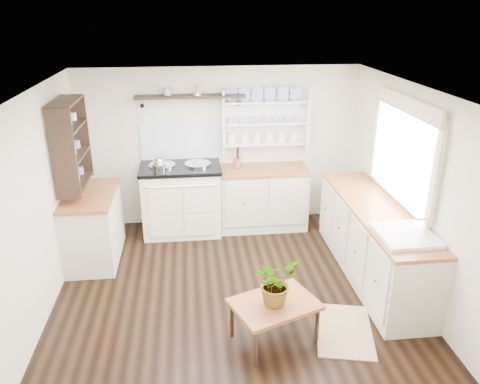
% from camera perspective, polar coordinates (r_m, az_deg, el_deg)
% --- Properties ---
extents(floor, '(4.00, 3.80, 0.01)m').
position_cam_1_polar(floor, '(5.60, -0.90, -11.52)').
color(floor, black).
rests_on(floor, ground).
extents(wall_back, '(4.00, 0.02, 2.30)m').
position_cam_1_polar(wall_back, '(6.84, -2.50, 5.49)').
color(wall_back, beige).
rests_on(wall_back, ground).
extents(wall_right, '(0.02, 3.80, 2.30)m').
position_cam_1_polar(wall_right, '(5.59, 19.87, 0.33)').
color(wall_right, beige).
rests_on(wall_right, ground).
extents(wall_left, '(0.02, 3.80, 2.30)m').
position_cam_1_polar(wall_left, '(5.27, -23.15, -1.46)').
color(wall_left, beige).
rests_on(wall_left, ground).
extents(ceiling, '(4.00, 3.80, 0.01)m').
position_cam_1_polar(ceiling, '(4.74, -1.06, 12.38)').
color(ceiling, white).
rests_on(ceiling, wall_back).
extents(window, '(0.08, 1.55, 1.22)m').
position_cam_1_polar(window, '(5.57, 19.29, 4.84)').
color(window, white).
rests_on(window, wall_right).
extents(aga_cooker, '(1.12, 0.77, 1.03)m').
position_cam_1_polar(aga_cooker, '(6.73, -7.12, -0.75)').
color(aga_cooker, white).
rests_on(aga_cooker, floor).
extents(back_cabinets, '(1.27, 0.63, 0.90)m').
position_cam_1_polar(back_cabinets, '(6.86, 2.78, -0.60)').
color(back_cabinets, beige).
rests_on(back_cabinets, floor).
extents(right_cabinets, '(0.62, 2.43, 0.90)m').
position_cam_1_polar(right_cabinets, '(5.83, 15.93, -5.74)').
color(right_cabinets, beige).
rests_on(right_cabinets, floor).
extents(belfast_sink, '(0.55, 0.60, 0.45)m').
position_cam_1_polar(belfast_sink, '(5.08, 19.39, -6.17)').
color(belfast_sink, white).
rests_on(belfast_sink, right_cabinets).
extents(left_cabinets, '(0.62, 1.13, 0.90)m').
position_cam_1_polar(left_cabinets, '(6.27, -17.45, -3.91)').
color(left_cabinets, beige).
rests_on(left_cabinets, floor).
extents(plate_rack, '(1.20, 0.22, 0.90)m').
position_cam_1_polar(plate_rack, '(6.78, 3.02, 8.86)').
color(plate_rack, white).
rests_on(plate_rack, wall_back).
extents(high_shelf, '(1.50, 0.29, 0.16)m').
position_cam_1_polar(high_shelf, '(6.53, -6.11, 11.44)').
color(high_shelf, black).
rests_on(high_shelf, wall_back).
extents(left_shelving, '(0.28, 0.80, 1.05)m').
position_cam_1_polar(left_shelving, '(5.93, -19.97, 5.59)').
color(left_shelving, black).
rests_on(left_shelving, wall_left).
extents(kettle, '(0.19, 0.19, 0.24)m').
position_cam_1_polar(kettle, '(6.45, -9.84, 3.18)').
color(kettle, silver).
rests_on(kettle, aga_cooker).
extents(utensil_crock, '(0.11, 0.11, 0.13)m').
position_cam_1_polar(utensil_crock, '(6.71, -0.35, 3.58)').
color(utensil_crock, brown).
rests_on(utensil_crock, back_cabinets).
extents(center_table, '(0.94, 0.82, 0.43)m').
position_cam_1_polar(center_table, '(4.64, 4.25, -13.74)').
color(center_table, brown).
rests_on(center_table, floor).
extents(potted_plant, '(0.56, 0.55, 0.47)m').
position_cam_1_polar(potted_plant, '(4.49, 4.35, -10.84)').
color(potted_plant, '#3F7233').
rests_on(potted_plant, center_table).
extents(floor_rug, '(0.73, 0.95, 0.02)m').
position_cam_1_polar(floor_rug, '(5.06, 12.55, -16.14)').
color(floor_rug, '#A0775D').
rests_on(floor_rug, floor).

